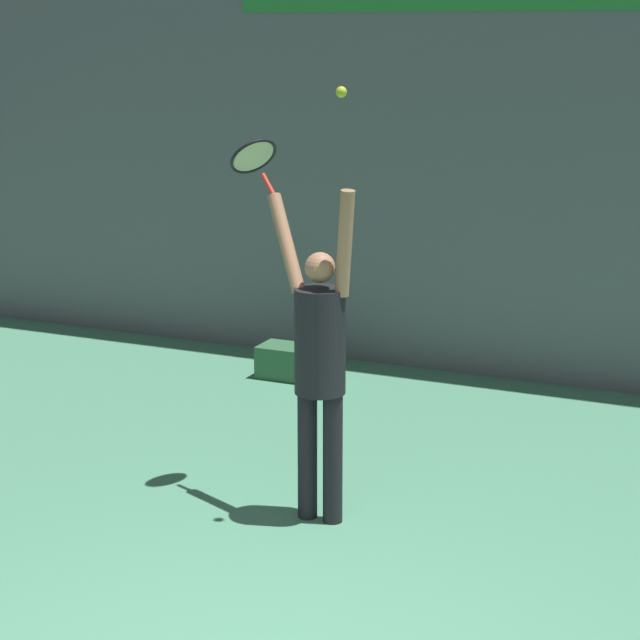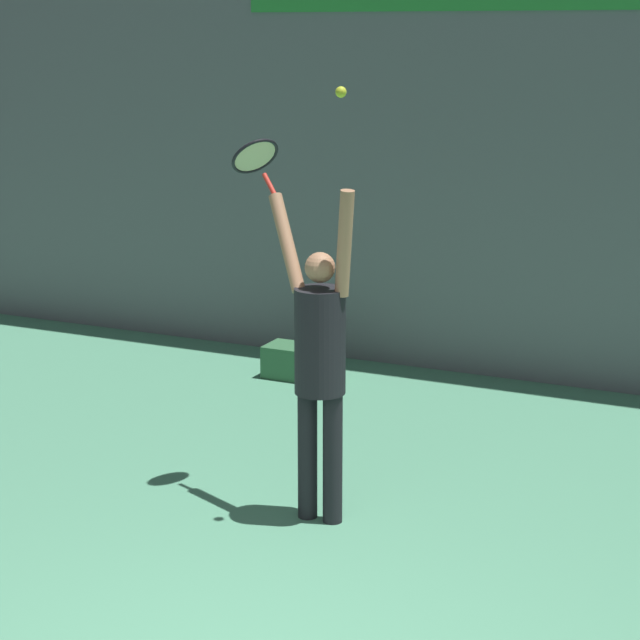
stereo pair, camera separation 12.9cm
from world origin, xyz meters
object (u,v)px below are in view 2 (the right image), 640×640
tennis_player (320,357)px  equipment_bag (298,362)px  tennis_racket (256,158)px  tennis_ball (341,92)px

tennis_player → equipment_bag: (-1.55, 2.84, -0.97)m
tennis_racket → tennis_player: bearing=-29.0°
tennis_ball → equipment_bag: tennis_ball is taller
tennis_racket → equipment_bag: bearing=110.2°
tennis_player → tennis_racket: size_ratio=5.24×
tennis_racket → equipment_bag: tennis_racket is taller
tennis_ball → equipment_bag: size_ratio=0.11×
tennis_player → equipment_bag: 3.38m
tennis_racket → tennis_ball: bearing=-27.6°
tennis_racket → tennis_ball: tennis_ball is taller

